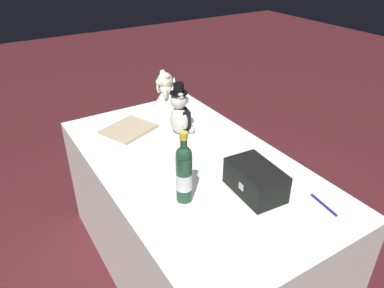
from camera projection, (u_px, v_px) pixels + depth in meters
name	position (u px, v px, depth m)	size (l,w,h in m)	color
ground_plane	(192.00, 264.00, 2.14)	(12.00, 12.00, 0.00)	#47191E
reception_table	(192.00, 218.00, 1.96)	(1.53, 0.87, 0.71)	white
teddy_bear_groom	(180.00, 113.00, 1.99)	(0.15, 0.13, 0.29)	beige
teddy_bear_bride	(168.00, 93.00, 2.27)	(0.19, 0.23, 0.25)	white
champagne_bottle	(184.00, 173.00, 1.46)	(0.07, 0.07, 0.32)	#1E452D
signing_pen	(323.00, 204.00, 1.49)	(0.16, 0.03, 0.01)	navy
gift_case_black	(255.00, 180.00, 1.54)	(0.27, 0.18, 0.12)	black
guestbook	(129.00, 129.00, 2.06)	(0.22, 0.26, 0.02)	tan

